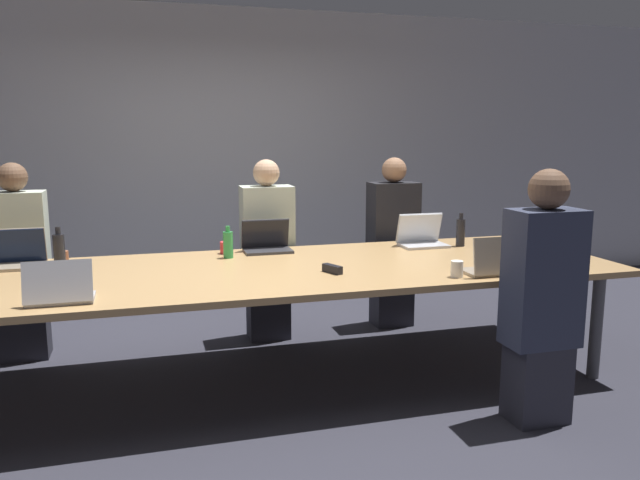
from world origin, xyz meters
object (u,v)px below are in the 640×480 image
Objects in this scene: laptop_far_left at (15,256)px; stapler at (332,269)px; cup_near_right at (457,269)px; laptop_far_center at (267,242)px; bottle_far_right at (461,232)px; laptop_near_right at (494,264)px; bottle_far_center at (228,244)px; cup_far_center at (227,248)px; person_far_center at (267,253)px; person_far_right at (393,245)px; bottle_far_left at (59,251)px; cup_far_left at (62,258)px; laptop_far_right at (421,237)px; laptop_near_left at (60,291)px; person_far_left at (20,265)px; person_near_right at (542,301)px.

stapler is at bearing -20.76° from laptop_far_left.
cup_near_right is at bearing -47.98° from stapler.
laptop_far_left is (-1.67, -0.08, 0.00)m from laptop_far_center.
laptop_near_right is at bearing -106.52° from bottle_far_right.
stapler is (-0.69, 0.31, -0.02)m from cup_near_right.
laptop_far_left reaches higher than bottle_far_center.
cup_far_center is at bearing -37.26° from laptop_near_right.
person_far_center is at bearing 52.43° from bottle_far_center.
bottle_far_left is at bearing -166.91° from person_far_right.
cup_near_right is 0.64× the size of stapler.
bottle_far_right is 1.77m from bottle_far_center.
laptop_far_right is at bearing 0.09° from cup_far_left.
person_far_right is at bearing 13.09° from bottle_far_left.
bottle_far_left reaches higher than laptop_far_right.
laptop_far_center is 3.76× the size of cup_far_center.
bottle_far_right is at bearing -20.13° from person_far_center.
person_far_center is (1.35, 1.40, -0.14)m from laptop_near_left.
laptop_near_right is at bearing -26.99° from person_far_left.
laptop_near_left reaches higher than cup_far_center.
bottle_far_right is 0.76× the size of laptop_near_right.
bottle_far_center is at bearing 142.52° from cup_near_right.
person_far_right is 15.10× the size of cup_far_left.
cup_far_center is at bearing 173.61° from bottle_far_right.
person_far_left is 9.15× the size of stapler.
laptop_near_left is 0.99m from cup_far_left.
person_far_left is at bearing 120.90° from bottle_far_left.
person_far_left is (-1.79, 0.04, -0.00)m from person_far_center.
person_far_center is at bearing 159.50° from laptop_far_right.
person_far_center reaches higher than cup_far_center.
laptop_far_right is 0.25× the size of person_far_center.
bottle_far_center is 2.24× the size of cup_near_right.
person_far_right reaches higher than bottle_far_left.
bottle_far_center is 0.16× the size of person_near_right.
person_far_center is at bearing -1.30° from person_far_left.
laptop_far_left is 3.27m from person_near_right.
person_near_right reaches higher than cup_far_center.
person_far_center reaches higher than bottle_far_center.
laptop_far_center is 1.98m from person_near_right.
laptop_near_left is 0.99× the size of laptop_near_right.
cup_far_center is (-1.76, 0.20, -0.07)m from bottle_far_right.
laptop_near_right is at bearing -32.90° from bottle_far_center.
laptop_far_center is at bearing 84.05° from stapler.
laptop_far_left reaches higher than cup_far_center.
laptop_near_left is 2.58m from person_near_right.
bottle_far_center is at bearing -136.75° from laptop_near_left.
bottle_far_center is at bearing -41.27° from person_near_right.
laptop_near_left reaches higher than cup_near_right.
bottle_far_left is at bearing -26.02° from laptop_far_left.
person_far_right reaches higher than laptop_far_right.
person_far_left is at bearing -32.33° from person_near_right.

